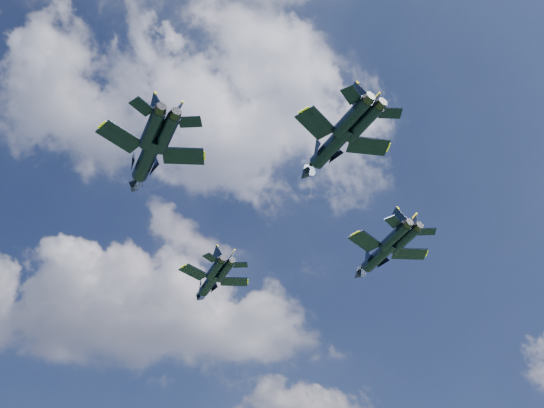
{
  "coord_description": "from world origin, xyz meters",
  "views": [
    {
      "loc": [
        -9.74,
        -61.41,
        6.21
      ],
      "look_at": [
        -3.71,
        2.17,
        57.46
      ],
      "focal_mm": 40.0,
      "sensor_mm": 36.0,
      "label": 1
    }
  ],
  "objects_px": {
    "jet_left": "(146,160)",
    "jet_slot": "(330,148)",
    "jet_lead": "(209,284)",
    "jet_right": "(378,256)"
  },
  "relations": [
    {
      "from": "jet_left",
      "to": "jet_right",
      "type": "bearing_deg",
      "value": 3.91
    },
    {
      "from": "jet_lead",
      "to": "jet_right",
      "type": "relative_size",
      "value": 0.86
    },
    {
      "from": "jet_left",
      "to": "jet_slot",
      "type": "xyz_separation_m",
      "value": [
        22.39,
        -7.91,
        -3.36
      ]
    },
    {
      "from": "jet_lead",
      "to": "jet_slot",
      "type": "relative_size",
      "value": 0.9
    },
    {
      "from": "jet_slot",
      "to": "jet_lead",
      "type": "bearing_deg",
      "value": 89.02
    },
    {
      "from": "jet_lead",
      "to": "jet_left",
      "type": "height_order",
      "value": "jet_left"
    },
    {
      "from": "jet_right",
      "to": "jet_slot",
      "type": "xyz_separation_m",
      "value": [
        -10.98,
        -22.27,
        -0.19
      ]
    },
    {
      "from": "jet_lead",
      "to": "jet_right",
      "type": "bearing_deg",
      "value": -39.57
    },
    {
      "from": "jet_left",
      "to": "jet_slot",
      "type": "distance_m",
      "value": 23.98
    },
    {
      "from": "jet_right",
      "to": "jet_slot",
      "type": "bearing_deg",
      "value": -135.86
    }
  ]
}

